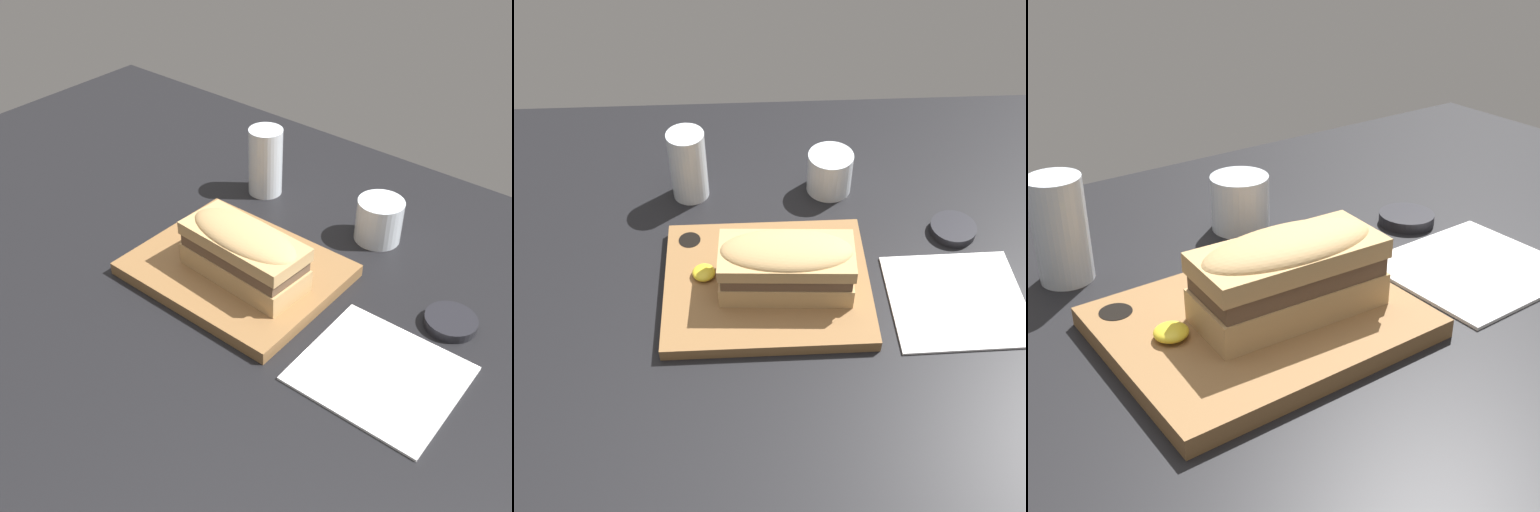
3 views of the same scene
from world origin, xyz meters
The scene contains 8 objects.
dining_table centered at (0.00, 0.00, 1.00)cm, with size 158.47×103.06×2.00cm.
serving_board centered at (-0.80, 3.13, 3.00)cm, with size 29.82×23.96×2.04cm.
sandwich centered at (1.94, 1.80, 8.66)cm, with size 19.17×9.39×8.68cm.
mustard_dollop centered at (-9.87, 4.28, 4.67)cm, with size 3.38×3.38×1.35cm.
water_glass centered at (-12.57, 24.76, 7.34)cm, with size 6.07×6.07×12.33cm.
wine_glass centered at (10.85, 24.95, 5.33)cm, with size 7.54×7.54×7.15cm.
napkin centered at (26.69, -0.66, 2.20)cm, with size 19.73×18.06×0.40cm.
condiment_dish centered at (29.52, 13.38, 2.71)cm, with size 7.28×7.28×1.41cm.
Camera 3 is at (-33.63, -47.39, 41.63)cm, focal length 50.00 mm.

